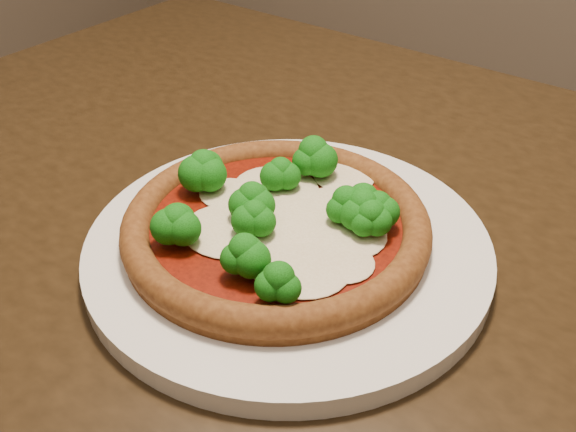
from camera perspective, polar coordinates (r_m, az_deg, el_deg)
The scene contains 3 objects.
dining_table at distance 0.66m, azimuth 2.20°, elevation -6.42°, with size 1.21×0.93×0.75m.
plate at distance 0.54m, azimuth 0.00°, elevation -2.67°, with size 0.34×0.34×0.02m, color silver.
pizza at distance 0.53m, azimuth -0.65°, elevation -0.32°, with size 0.26×0.26×0.06m.
Camera 1 is at (0.18, -0.28, 1.09)m, focal length 40.00 mm.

